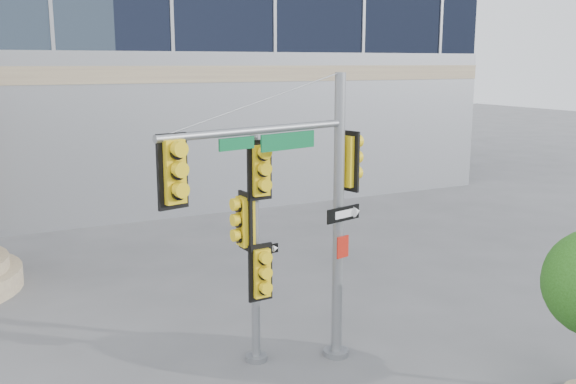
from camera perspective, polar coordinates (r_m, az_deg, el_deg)
name	(u,v)px	position (r m, az deg, el deg)	size (l,w,h in m)	color
main_signal_pole	(300,193)	(11.23, 1.06, -0.07)	(4.14, 1.40, 5.44)	slate
secondary_signal_pole	(255,233)	(11.74, -2.93, -3.70)	(0.76, 0.56, 4.34)	slate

